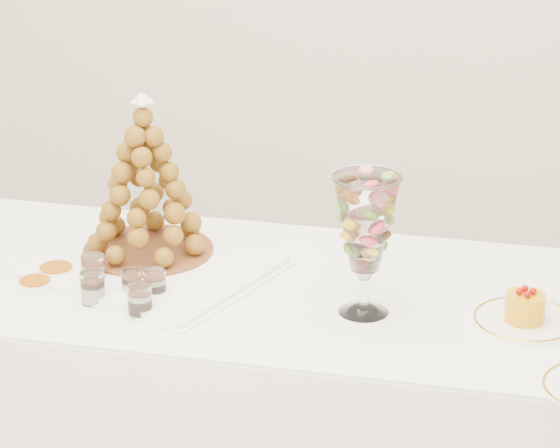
% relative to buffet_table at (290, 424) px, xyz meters
% --- Properties ---
extents(buffet_table, '(1.98, 0.89, 0.74)m').
position_rel_buffet_table_xyz_m(buffet_table, '(0.00, 0.00, 0.00)').
color(buffet_table, white).
rests_on(buffet_table, ground).
extents(lace_tray, '(0.69, 0.59, 0.02)m').
position_rel_buffet_table_xyz_m(lace_tray, '(-0.38, 0.01, 0.38)').
color(lace_tray, white).
rests_on(lace_tray, buffet_table).
extents(macaron_vase, '(0.15, 0.15, 0.33)m').
position_rel_buffet_table_xyz_m(macaron_vase, '(0.19, -0.07, 0.58)').
color(macaron_vase, white).
rests_on(macaron_vase, buffet_table).
extents(cake_plate, '(0.24, 0.24, 0.01)m').
position_rel_buffet_table_xyz_m(cake_plate, '(0.55, -0.03, 0.37)').
color(cake_plate, white).
rests_on(cake_plate, buffet_table).
extents(verrine_a, '(0.06, 0.06, 0.07)m').
position_rel_buffet_table_xyz_m(verrine_a, '(-0.45, -0.11, 0.41)').
color(verrine_a, white).
rests_on(verrine_a, buffet_table).
extents(verrine_b, '(0.05, 0.05, 0.06)m').
position_rel_buffet_table_xyz_m(verrine_b, '(-0.34, -0.14, 0.40)').
color(verrine_b, white).
rests_on(verrine_b, buffet_table).
extents(verrine_c, '(0.05, 0.05, 0.07)m').
position_rel_buffet_table_xyz_m(verrine_c, '(-0.29, -0.14, 0.40)').
color(verrine_c, white).
rests_on(verrine_c, buffet_table).
extents(verrine_d, '(0.06, 0.06, 0.08)m').
position_rel_buffet_table_xyz_m(verrine_d, '(-0.41, -0.20, 0.41)').
color(verrine_d, white).
rests_on(verrine_d, buffet_table).
extents(verrine_e, '(0.06, 0.06, 0.08)m').
position_rel_buffet_table_xyz_m(verrine_e, '(-0.28, -0.24, 0.41)').
color(verrine_e, white).
rests_on(verrine_e, buffet_table).
extents(ramekin_back, '(0.09, 0.09, 0.03)m').
position_rel_buffet_table_xyz_m(ramekin_back, '(-0.55, -0.11, 0.38)').
color(ramekin_back, white).
rests_on(ramekin_back, buffet_table).
extents(ramekin_front, '(0.08, 0.08, 0.03)m').
position_rel_buffet_table_xyz_m(ramekin_front, '(-0.57, -0.19, 0.38)').
color(ramekin_front, white).
rests_on(ramekin_front, buffet_table).
extents(croquembouche, '(0.32, 0.32, 0.40)m').
position_rel_buffet_table_xyz_m(croquembouche, '(-0.39, 0.07, 0.58)').
color(croquembouche, brown).
rests_on(croquembouche, lace_tray).
extents(mousse_cake, '(0.09, 0.09, 0.08)m').
position_rel_buffet_table_xyz_m(mousse_cake, '(0.55, -0.03, 0.41)').
color(mousse_cake, orange).
rests_on(mousse_cake, cake_plate).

